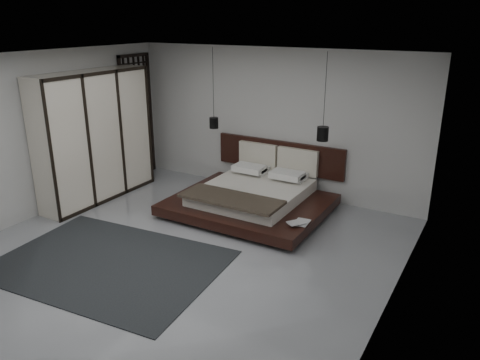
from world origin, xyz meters
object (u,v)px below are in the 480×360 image
Objects in this scene: lattice_screen at (138,117)px; wardrobe at (95,137)px; pendant_left at (214,122)px; rug at (109,263)px; pendant_right at (323,134)px; bed at (253,195)px.

wardrobe is (0.25, -1.47, -0.09)m from lattice_screen.
pendant_left reaches higher than rug.
lattice_screen is 1.78× the size of pendant_right.
pendant_right is (4.21, -0.13, 0.17)m from lattice_screen.
bed is 0.85× the size of rug.
bed is at bearing -159.59° from pendant_right.
bed is at bearing -9.75° from lattice_screen.
pendant_left is (-1.09, 0.41, 1.14)m from bed.
rug is (0.25, -3.17, -1.41)m from pendant_left.
bed is at bearing -20.41° from pendant_left.
lattice_screen is at bearing 176.30° from pendant_left.
pendant_right reaches higher than wardrobe.
lattice_screen is 4.22m from rug.
bed is 1.78× the size of pendant_left.
pendant_left reaches higher than lattice_screen.
pendant_right is 0.47× the size of rug.
wardrobe is (-1.78, -1.34, -0.21)m from pendant_left.
pendant_left is at bearing 36.86° from wardrobe.
pendant_right is 3.98m from rug.
lattice_screen is 3.33m from bed.
pendant_right is at bearing -1.79° from lattice_screen.
pendant_left is 2.24m from wardrobe.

